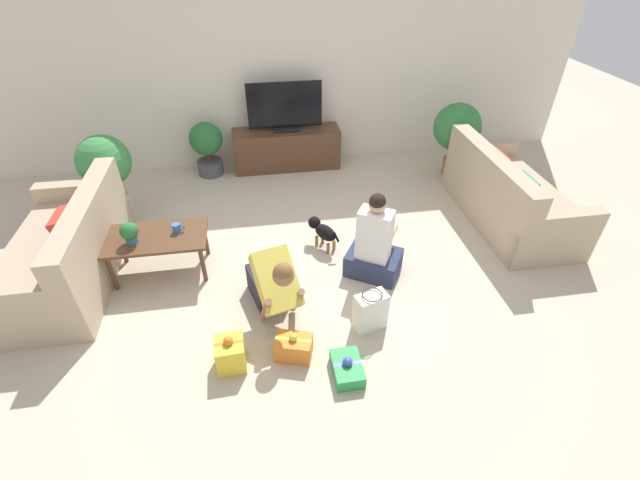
% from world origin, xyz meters
% --- Properties ---
extents(ground_plane, '(16.00, 16.00, 0.00)m').
position_xyz_m(ground_plane, '(0.00, 0.00, 0.00)').
color(ground_plane, beige).
extents(wall_back, '(8.40, 0.06, 2.60)m').
position_xyz_m(wall_back, '(0.00, 2.63, 1.30)').
color(wall_back, silver).
rests_on(wall_back, ground_plane).
extents(sofa_left, '(0.90, 1.84, 0.87)m').
position_xyz_m(sofa_left, '(-2.40, 0.24, 0.30)').
color(sofa_left, tan).
rests_on(sofa_left, ground_plane).
extents(sofa_right, '(0.90, 1.84, 0.87)m').
position_xyz_m(sofa_right, '(2.40, 0.54, 0.31)').
color(sofa_right, tan).
rests_on(sofa_right, ground_plane).
extents(coffee_table, '(0.98, 0.55, 0.44)m').
position_xyz_m(coffee_table, '(-1.52, 0.20, 0.39)').
color(coffee_table, brown).
rests_on(coffee_table, ground_plane).
extents(tv_console, '(1.51, 0.43, 0.56)m').
position_xyz_m(tv_console, '(-0.04, 2.34, 0.28)').
color(tv_console, brown).
rests_on(tv_console, ground_plane).
extents(tv, '(1.02, 0.20, 0.67)m').
position_xyz_m(tv, '(-0.04, 2.34, 0.86)').
color(tv, black).
rests_on(tv, tv_console).
extents(potted_plant_corner_right, '(0.64, 0.64, 1.00)m').
position_xyz_m(potted_plant_corner_right, '(2.25, 1.81, 0.66)').
color(potted_plant_corner_right, '#A36042').
rests_on(potted_plant_corner_right, ground_plane).
extents(potted_plant_corner_left, '(0.61, 0.61, 0.97)m').
position_xyz_m(potted_plant_corner_left, '(-2.25, 1.52, 0.61)').
color(potted_plant_corner_left, beige).
rests_on(potted_plant_corner_left, ground_plane).
extents(potted_plant_back_left, '(0.45, 0.45, 0.76)m').
position_xyz_m(potted_plant_back_left, '(-1.14, 2.29, 0.44)').
color(potted_plant_back_left, '#4C4C51').
rests_on(potted_plant_back_left, ground_plane).
extents(person_kneeling, '(0.51, 0.85, 0.79)m').
position_xyz_m(person_kneeling, '(-0.43, -0.55, 0.34)').
color(person_kneeling, '#23232D').
rests_on(person_kneeling, ground_plane).
extents(person_sitting, '(0.65, 0.62, 0.96)m').
position_xyz_m(person_sitting, '(0.59, -0.18, 0.33)').
color(person_sitting, '#283351').
rests_on(person_sitting, ground_plane).
extents(dog, '(0.31, 0.42, 0.32)m').
position_xyz_m(dog, '(0.16, 0.36, 0.21)').
color(dog, black).
rests_on(dog, ground_plane).
extents(gift_box_a, '(0.23, 0.34, 0.19)m').
position_xyz_m(gift_box_a, '(0.08, -1.34, 0.06)').
color(gift_box_a, '#2D934C').
rests_on(gift_box_a, ground_plane).
extents(gift_box_b, '(0.34, 0.27, 0.26)m').
position_xyz_m(gift_box_b, '(-0.32, -1.09, 0.10)').
color(gift_box_b, orange).
rests_on(gift_box_b, ground_plane).
extents(gift_box_c, '(0.24, 0.24, 0.33)m').
position_xyz_m(gift_box_c, '(-0.83, -1.11, 0.14)').
color(gift_box_c, yellow).
rests_on(gift_box_c, ground_plane).
extents(gift_bag_a, '(0.31, 0.23, 0.40)m').
position_xyz_m(gift_bag_a, '(0.38, -0.88, 0.19)').
color(gift_bag_a, white).
rests_on(gift_bag_a, ground_plane).
extents(mug, '(0.12, 0.08, 0.09)m').
position_xyz_m(mug, '(-1.32, 0.24, 0.49)').
color(mug, '#386BAD').
rests_on(mug, coffee_table).
extents(tabletop_plant, '(0.17, 0.17, 0.22)m').
position_xyz_m(tabletop_plant, '(-1.73, 0.12, 0.56)').
color(tabletop_plant, '#336B84').
rests_on(tabletop_plant, coffee_table).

